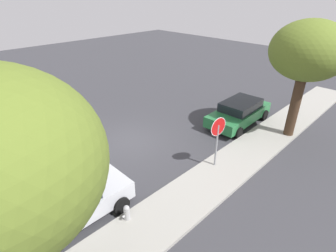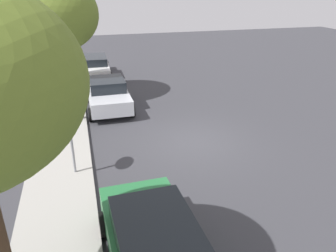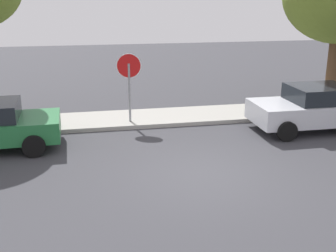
# 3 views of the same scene
# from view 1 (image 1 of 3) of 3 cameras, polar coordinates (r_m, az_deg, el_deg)

# --- Properties ---
(ground_plane) EXTENTS (60.00, 60.00, 0.00)m
(ground_plane) POSITION_cam_1_polar(r_m,az_deg,el_deg) (14.06, -8.51, -3.32)
(ground_plane) COLOR #38383D
(sidewalk_curb) EXTENTS (32.00, 2.10, 0.14)m
(sidewalk_curb) POSITION_cam_1_polar(r_m,az_deg,el_deg) (11.05, 7.90, -12.67)
(sidewalk_curb) COLOR #9E9B93
(sidewalk_curb) RESTS_ON ground_plane
(stop_sign) EXTENTS (0.84, 0.14, 2.50)m
(stop_sign) POSITION_cam_1_polar(r_m,az_deg,el_deg) (11.27, 10.75, -1.73)
(stop_sign) COLOR gray
(stop_sign) RESTS_ON ground_plane
(parked_car_green) EXTENTS (4.57, 2.17, 1.42)m
(parked_car_green) POSITION_cam_1_polar(r_m,az_deg,el_deg) (15.98, 15.24, 2.97)
(parked_car_green) COLOR #236B38
(parked_car_green) RESTS_ON ground_plane
(parked_car_silver) EXTENTS (4.13, 2.10, 1.49)m
(parked_car_silver) POSITION_cam_1_polar(r_m,az_deg,el_deg) (9.83, -20.80, -15.35)
(parked_car_silver) COLOR silver
(parked_car_silver) RESTS_ON ground_plane
(street_tree_mid_block) EXTENTS (3.58, 3.58, 6.04)m
(street_tree_mid_block) POSITION_cam_1_polar(r_m,az_deg,el_deg) (14.25, 28.26, 13.99)
(street_tree_mid_block) COLOR #422D1E
(street_tree_mid_block) RESTS_ON ground_plane
(fire_hydrant) EXTENTS (0.30, 0.22, 0.72)m
(fire_hydrant) POSITION_cam_1_polar(r_m,az_deg,el_deg) (9.55, -8.94, -18.35)
(fire_hydrant) COLOR #A5A5A8
(fire_hydrant) RESTS_ON ground_plane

